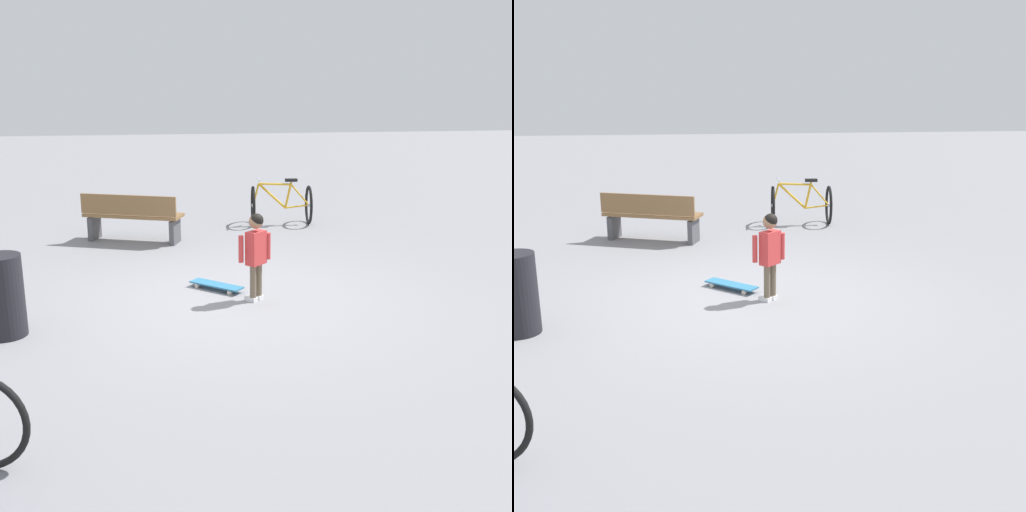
% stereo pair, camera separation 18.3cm
% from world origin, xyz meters
% --- Properties ---
extents(ground_plane, '(50.00, 50.00, 0.00)m').
position_xyz_m(ground_plane, '(0.00, 0.00, 0.00)').
color(ground_plane, gray).
extents(child_person, '(0.27, 0.40, 1.06)m').
position_xyz_m(child_person, '(0.08, 0.25, 0.66)').
color(child_person, brown).
rests_on(child_person, ground).
extents(skateboard, '(0.61, 0.67, 0.07)m').
position_xyz_m(skateboard, '(-0.38, -0.18, 0.06)').
color(skateboard, teal).
rests_on(skateboard, ground).
extents(bicycle_mid, '(0.80, 1.13, 0.85)m').
position_xyz_m(bicycle_mid, '(-3.96, 1.33, 0.38)').
color(bicycle_mid, black).
rests_on(bicycle_mid, ground).
extents(street_bench, '(0.97, 1.65, 0.80)m').
position_xyz_m(street_bench, '(-3.03, -1.30, 0.42)').
color(street_bench, brown).
rests_on(street_bench, ground).
extents(trash_bin, '(0.42, 0.42, 0.86)m').
position_xyz_m(trash_bin, '(0.77, -2.45, 0.43)').
color(trash_bin, black).
rests_on(trash_bin, ground).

